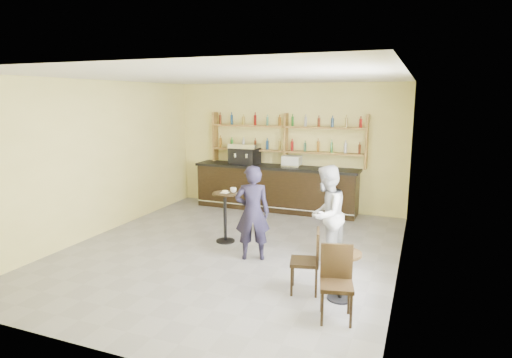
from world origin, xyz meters
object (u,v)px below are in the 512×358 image
at_px(espresso_machine, 245,154).
at_px(man_main, 252,213).
at_px(chair_south, 337,285).
at_px(pastry_case, 292,161).
at_px(pedestal_table, 225,217).
at_px(cafe_table, 341,276).
at_px(chair_west, 305,261).
at_px(bar_counter, 276,188).
at_px(patron_second, 326,214).

relative_size(espresso_machine, man_main, 0.43).
bearing_deg(espresso_machine, chair_south, -49.98).
distance_m(espresso_machine, pastry_case, 1.28).
relative_size(espresso_machine, chair_south, 0.76).
bearing_deg(pastry_case, pedestal_table, -98.19).
relative_size(pastry_case, cafe_table, 0.65).
bearing_deg(chair_west, cafe_table, 71.46).
bearing_deg(bar_counter, chair_west, -65.85).
distance_m(pastry_case, cafe_table, 4.92).
bearing_deg(patron_second, man_main, -64.85).
height_order(bar_counter, chair_south, bar_counter).
bearing_deg(bar_counter, pedestal_table, -92.61).
height_order(espresso_machine, chair_west, espresso_machine).
height_order(espresso_machine, pedestal_table, espresso_machine).
xyz_separation_m(espresso_machine, chair_south, (3.39, -4.97, -0.92)).
bearing_deg(bar_counter, espresso_machine, 180.00).
bearing_deg(pedestal_table, patron_second, -8.41).
height_order(espresso_machine, man_main, man_main).
xyz_separation_m(espresso_machine, pedestal_table, (0.73, -2.72, -0.90)).
height_order(man_main, cafe_table, man_main).
bearing_deg(cafe_table, espresso_machine, 127.42).
relative_size(bar_counter, chair_west, 4.41).
xyz_separation_m(pedestal_table, man_main, (0.85, -0.65, 0.35)).
xyz_separation_m(bar_counter, man_main, (0.72, -3.37, 0.28)).
bearing_deg(bar_counter, man_main, -77.86).
height_order(cafe_table, patron_second, patron_second).
distance_m(bar_counter, pastry_case, 0.83).
bearing_deg(man_main, patron_second, 173.43).
xyz_separation_m(bar_counter, pedestal_table, (-0.12, -2.72, -0.07)).
bearing_deg(chair_south, man_main, 124.86).
distance_m(cafe_table, chair_south, 0.62).
xyz_separation_m(pastry_case, cafe_table, (2.07, -4.37, -0.93)).
height_order(pastry_case, chair_west, pastry_case).
xyz_separation_m(pedestal_table, chair_south, (2.66, -2.25, -0.02)).
height_order(cafe_table, chair_west, chair_west).
bearing_deg(espresso_machine, bar_counter, 5.69).
xyz_separation_m(espresso_machine, cafe_table, (3.34, -4.37, -1.05)).
relative_size(chair_west, chair_south, 0.99).
relative_size(chair_south, patron_second, 0.57).
height_order(pastry_case, cafe_table, pastry_case).
distance_m(pedestal_table, patron_second, 2.14).
relative_size(pedestal_table, chair_west, 1.05).
bearing_deg(man_main, cafe_table, 128.55).
bearing_deg(cafe_table, pastry_case, 115.31).
relative_size(pastry_case, patron_second, 0.27).
height_order(chair_west, patron_second, patron_second).
bearing_deg(pastry_case, patron_second, -59.85).
bearing_deg(patron_second, pedestal_table, -88.52).
xyz_separation_m(bar_counter, cafe_table, (2.49, -4.37, -0.22)).
height_order(chair_west, chair_south, chair_south).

